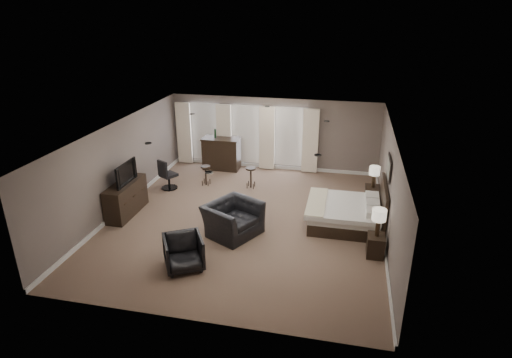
% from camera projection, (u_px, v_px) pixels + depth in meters
% --- Properties ---
extents(room, '(7.60, 8.60, 2.64)m').
position_uv_depth(room, '(246.00, 177.00, 11.55)').
color(room, brown).
rests_on(room, ground).
extents(window_bay, '(5.25, 0.20, 2.30)m').
position_uv_depth(window_bay, '(246.00, 136.00, 15.50)').
color(window_bay, silver).
rests_on(window_bay, room).
extents(bed, '(1.98, 1.89, 1.26)m').
position_uv_depth(bed, '(341.00, 203.00, 11.59)').
color(bed, silver).
rests_on(bed, ground).
extents(nightstand_near, '(0.40, 0.49, 0.54)m').
position_uv_depth(nightstand_near, '(375.00, 246.00, 10.24)').
color(nightstand_near, black).
rests_on(nightstand_near, ground).
extents(nightstand_far, '(0.44, 0.53, 0.58)m').
position_uv_depth(nightstand_far, '(372.00, 196.00, 12.85)').
color(nightstand_far, black).
rests_on(nightstand_far, ground).
extents(lamp_near, '(0.34, 0.34, 0.69)m').
position_uv_depth(lamp_near, '(378.00, 223.00, 10.01)').
color(lamp_near, beige).
rests_on(lamp_near, nightstand_near).
extents(lamp_far, '(0.31, 0.31, 0.65)m').
position_uv_depth(lamp_far, '(374.00, 177.00, 12.62)').
color(lamp_far, beige).
rests_on(lamp_far, nightstand_far).
extents(wall_art, '(0.04, 0.96, 0.56)m').
position_uv_depth(wall_art, '(389.00, 168.00, 10.94)').
color(wall_art, slate).
rests_on(wall_art, room).
extents(dresser, '(0.53, 1.64, 0.95)m').
position_uv_depth(dresser, '(126.00, 198.00, 12.23)').
color(dresser, black).
rests_on(dresser, ground).
extents(tv, '(0.62, 1.08, 0.14)m').
position_uv_depth(tv, '(124.00, 181.00, 12.03)').
color(tv, black).
rests_on(tv, dresser).
extents(armchair_near, '(1.39, 1.58, 1.16)m').
position_uv_depth(armchair_near, '(233.00, 214.00, 11.10)').
color(armchair_near, black).
rests_on(armchair_near, ground).
extents(armchair_far, '(1.13, 1.11, 0.87)m').
position_uv_depth(armchair_far, '(184.00, 251.00, 9.70)').
color(armchair_far, black).
rests_on(armchair_far, ground).
extents(bar_counter, '(1.35, 0.70, 1.18)m').
position_uv_depth(bar_counter, '(222.00, 153.00, 15.60)').
color(bar_counter, black).
rests_on(bar_counter, ground).
extents(bar_stool_left, '(0.40, 0.40, 0.68)m').
position_uv_depth(bar_stool_left, '(206.00, 175.00, 14.26)').
color(bar_stool_left, black).
rests_on(bar_stool_left, ground).
extents(bar_stool_right, '(0.39, 0.39, 0.70)m').
position_uv_depth(bar_stool_right, '(251.00, 178.00, 14.04)').
color(bar_stool_right, black).
rests_on(bar_stool_right, ground).
extents(desk_chair, '(0.71, 0.71, 1.02)m').
position_uv_depth(desk_chair, '(168.00, 174.00, 13.90)').
color(desk_chair, black).
rests_on(desk_chair, ground).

